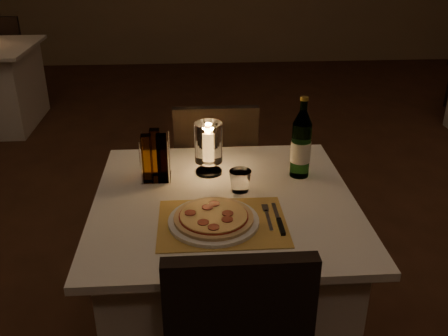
{
  "coord_description": "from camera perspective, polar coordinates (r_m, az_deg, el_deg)",
  "views": [
    {
      "loc": [
        -0.23,
        -1.87,
        1.67
      ],
      "look_at": [
        -0.12,
        -0.18,
        0.86
      ],
      "focal_mm": 40.0,
      "sensor_mm": 36.0,
      "label": 1
    }
  ],
  "objects": [
    {
      "name": "water_bottle",
      "position": [
        2.07,
        8.79,
        2.62
      ],
      "size": [
        0.08,
        0.08,
        0.34
      ],
      "color": "#5B9550",
      "rests_on": "main_table"
    },
    {
      "name": "fork",
      "position": [
        1.81,
        4.97,
        -5.4
      ],
      "size": [
        0.02,
        0.18,
        0.0
      ],
      "color": "silver",
      "rests_on": "placemat"
    },
    {
      "name": "tumbler",
      "position": [
        1.96,
        1.86,
        -1.49
      ],
      "size": [
        0.09,
        0.09,
        0.09
      ],
      "primitive_type": null,
      "color": "white",
      "rests_on": "main_table"
    },
    {
      "name": "plate",
      "position": [
        1.76,
        -1.19,
        -6.07
      ],
      "size": [
        0.32,
        0.32,
        0.01
      ],
      "primitive_type": "cylinder",
      "color": "white",
      "rests_on": "placemat"
    },
    {
      "name": "floor",
      "position": [
        2.53,
        2.5,
        -16.19
      ],
      "size": [
        8.0,
        10.0,
        0.02
      ],
      "primitive_type": "cube",
      "color": "#422415",
      "rests_on": "ground"
    },
    {
      "name": "main_table",
      "position": [
        2.12,
        0.04,
        -12.14
      ],
      "size": [
        1.0,
        1.0,
        0.74
      ],
      "color": "silver",
      "rests_on": "ground"
    },
    {
      "name": "chair_far",
      "position": [
        2.64,
        -1.02,
        0.42
      ],
      "size": [
        0.42,
        0.42,
        0.9
      ],
      "color": "black",
      "rests_on": "ground"
    },
    {
      "name": "hurricane_candle",
      "position": [
        2.07,
        -1.79,
        2.73
      ],
      "size": [
        0.12,
        0.12,
        0.22
      ],
      "color": "white",
      "rests_on": "main_table"
    },
    {
      "name": "knife",
      "position": [
        1.76,
        6.39,
        -6.28
      ],
      "size": [
        0.02,
        0.22,
        0.01
      ],
      "color": "black",
      "rests_on": "placemat"
    },
    {
      "name": "neighbor_chair_lb",
      "position": [
        5.75,
        -23.71,
        12.23
      ],
      "size": [
        0.42,
        0.42,
        0.9
      ],
      "color": "black",
      "rests_on": "ground"
    },
    {
      "name": "cruet_caddy",
      "position": [
        2.04,
        -7.88,
        1.15
      ],
      "size": [
        0.12,
        0.12,
        0.21
      ],
      "color": "white",
      "rests_on": "main_table"
    },
    {
      "name": "pizza",
      "position": [
        1.75,
        -1.2,
        -5.62
      ],
      "size": [
        0.28,
        0.28,
        0.02
      ],
      "color": "#D8B77F",
      "rests_on": "plate"
    },
    {
      "name": "placemat",
      "position": [
        1.77,
        -0.21,
        -6.28
      ],
      "size": [
        0.45,
        0.34,
        0.0
      ],
      "primitive_type": "cube",
      "color": "gold",
      "rests_on": "main_table"
    }
  ]
}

